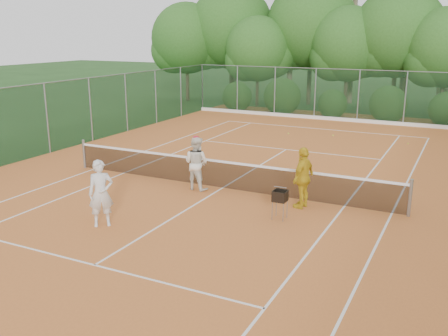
# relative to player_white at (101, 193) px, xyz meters

# --- Properties ---
(ground) EXTENTS (120.00, 120.00, 0.00)m
(ground) POSITION_rel_player_white_xyz_m (1.41, 4.41, -0.93)
(ground) COLOR #1D4117
(ground) RESTS_ON ground
(clay_court) EXTENTS (18.00, 36.00, 0.02)m
(clay_court) POSITION_rel_player_white_xyz_m (1.41, 4.41, -0.92)
(clay_court) COLOR #C76C2E
(clay_court) RESTS_ON ground
(tennis_net) EXTENTS (11.97, 0.10, 1.10)m
(tennis_net) POSITION_rel_player_white_xyz_m (1.41, 4.41, -0.40)
(tennis_net) COLOR gray
(tennis_net) RESTS_ON clay_court
(player_white) EXTENTS (0.78, 0.77, 1.82)m
(player_white) POSITION_rel_player_white_xyz_m (0.00, 0.00, 0.00)
(player_white) COLOR silver
(player_white) RESTS_ON clay_court
(player_center_grp) EXTENTS (0.94, 0.77, 1.82)m
(player_center_grp) POSITION_rel_player_white_xyz_m (0.68, 3.97, -0.01)
(player_center_grp) COLOR silver
(player_center_grp) RESTS_ON clay_court
(player_yellow) EXTENTS (0.64, 1.14, 1.84)m
(player_yellow) POSITION_rel_player_white_xyz_m (4.39, 3.81, 0.01)
(player_yellow) COLOR gold
(player_yellow) RESTS_ON clay_court
(ball_hopper) EXTENTS (0.36, 0.36, 0.83)m
(ball_hopper) POSITION_rel_player_white_xyz_m (4.12, 2.60, -0.25)
(ball_hopper) COLOR gray
(ball_hopper) RESTS_ON clay_court
(stray_ball_a) EXTENTS (0.07, 0.07, 0.07)m
(stray_ball_a) POSITION_rel_player_white_xyz_m (2.52, 14.71, -0.88)
(stray_ball_a) COLOR #CEEA36
(stray_ball_a) RESTS_ON clay_court
(stray_ball_b) EXTENTS (0.07, 0.07, 0.07)m
(stray_ball_b) POSITION_rel_player_white_xyz_m (0.33, 14.18, -0.88)
(stray_ball_b) COLOR #CBF037
(stray_ball_b) RESTS_ON clay_court
(stray_ball_c) EXTENTS (0.07, 0.07, 0.07)m
(stray_ball_c) POSITION_rel_player_white_xyz_m (6.14, 14.38, -0.88)
(stray_ball_c) COLOR gold
(stray_ball_c) RESTS_ON clay_court
(court_markings) EXTENTS (11.03, 23.83, 0.01)m
(court_markings) POSITION_rel_player_white_xyz_m (1.41, 4.41, -0.91)
(court_markings) COLOR white
(court_markings) RESTS_ON clay_court
(fence_back) EXTENTS (18.07, 0.07, 3.00)m
(fence_back) POSITION_rel_player_white_xyz_m (1.41, 19.41, 0.59)
(fence_back) COLOR #19381E
(fence_back) RESTS_ON clay_court
(tropical_treeline) EXTENTS (32.10, 8.49, 15.03)m
(tropical_treeline) POSITION_rel_player_white_xyz_m (2.84, 24.63, 4.18)
(tropical_treeline) COLOR brown
(tropical_treeline) RESTS_ON ground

